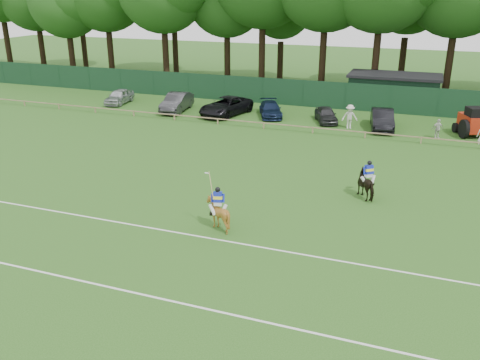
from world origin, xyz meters
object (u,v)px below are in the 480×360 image
at_px(sedan_silver, 119,96).
at_px(horse_dark, 368,184).
at_px(utility_shed, 394,90).
at_px(tractor, 472,122).
at_px(estate_black, 382,119).
at_px(sedan_navy, 271,109).
at_px(spectator_mid, 438,129).
at_px(suv_black, 226,106).
at_px(polo_ball, 217,202).
at_px(hatch_grey, 326,115).
at_px(sedan_grey, 177,102).
at_px(horse_chestnut, 218,214).
at_px(spectator_left, 350,117).

bearing_deg(sedan_silver, horse_dark, -37.93).
height_order(utility_shed, tractor, utility_shed).
distance_m(sedan_silver, estate_black, 24.92).
bearing_deg(sedan_silver, utility_shed, 11.26).
xyz_separation_m(sedan_navy, spectator_mid, (13.74, -2.26, 0.11)).
bearing_deg(horse_dark, spectator_mid, -143.18).
height_order(suv_black, polo_ball, suv_black).
height_order(sedan_navy, utility_shed, utility_shed).
bearing_deg(sedan_silver, estate_black, -8.32).
bearing_deg(horse_dark, utility_shed, -127.32).
relative_size(hatch_grey, utility_shed, 0.44).
bearing_deg(hatch_grey, sedan_grey, 160.42).
bearing_deg(horse_chestnut, spectator_left, -115.05).
height_order(sedan_navy, estate_black, estate_black).
relative_size(estate_black, polo_ball, 52.73).
relative_size(sedan_silver, estate_black, 0.86).
height_order(estate_black, spectator_mid, estate_black).
bearing_deg(spectator_left, horse_chestnut, -117.97).
xyz_separation_m(sedan_navy, estate_black, (9.58, -0.89, 0.15)).
height_order(hatch_grey, spectator_left, spectator_left).
xyz_separation_m(sedan_silver, tractor, (31.48, -0.66, 0.37)).
distance_m(horse_chestnut, spectator_left, 20.53).
xyz_separation_m(sedan_silver, spectator_mid, (29.07, -2.19, 0.04)).
xyz_separation_m(utility_shed, tractor, (6.46, -8.64, -0.47)).
distance_m(suv_black, hatch_grey, 8.83).
xyz_separation_m(horse_chestnut, polo_ball, (-1.20, 2.77, -0.71)).
relative_size(sedan_silver, hatch_grey, 1.10).
relative_size(estate_black, spectator_mid, 3.20).
bearing_deg(estate_black, utility_shed, 80.29).
bearing_deg(horse_dark, sedan_navy, -95.62).
bearing_deg(horse_dark, sedan_silver, -70.20).
relative_size(utility_shed, tractor, 2.66).
distance_m(sedan_navy, spectator_left, 7.31).
xyz_separation_m(horse_dark, estate_black, (-0.68, 14.86, 0.03)).
bearing_deg(horse_chestnut, sedan_navy, -96.09).
distance_m(estate_black, tractor, 6.58).
height_order(sedan_silver, spectator_mid, spectator_mid).
relative_size(horse_dark, horse_chestnut, 1.19).
bearing_deg(polo_ball, horse_dark, 25.58).
bearing_deg(tractor, horse_chestnut, -141.27).
height_order(sedan_grey, hatch_grey, sedan_grey).
distance_m(polo_ball, utility_shed, 28.01).
height_order(horse_dark, tractor, tractor).
bearing_deg(horse_dark, polo_ball, -13.11).
bearing_deg(horse_chestnut, spectator_mid, -132.68).
height_order(spectator_mid, tractor, tractor).
xyz_separation_m(horse_chestnut, sedan_silver, (-19.50, 21.94, -0.05)).
relative_size(horse_dark, sedan_grey, 0.36).
bearing_deg(polo_ball, sedan_silver, 133.68).
distance_m(suv_black, utility_shed, 16.15).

